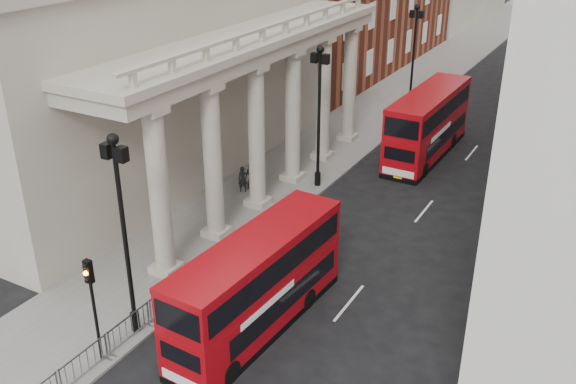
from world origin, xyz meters
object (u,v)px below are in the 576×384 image
object	(u,v)px
pedestrian_b	(255,174)
pedestrian_a	(243,179)
traffic_light	(91,293)
lamp_post_north	(414,52)
bus_near	(258,282)
lamp_post_mid	(319,108)
lamp_post_south	(123,224)
pedestrian_c	(252,175)
bus_far	(428,123)

from	to	relation	value
pedestrian_b	pedestrian_a	bearing A→B (deg)	79.37
traffic_light	pedestrian_b	world-z (taller)	traffic_light
lamp_post_north	pedestrian_b	size ratio (longest dim) A/B	4.89
traffic_light	bus_near	world-z (taller)	traffic_light
pedestrian_a	lamp_post_mid	bearing A→B (deg)	6.03
traffic_light	pedestrian_b	size ratio (longest dim) A/B	2.53
lamp_post_mid	bus_near	distance (m)	14.15
lamp_post_south	bus_near	distance (m)	5.65
lamp_post_north	pedestrian_a	world-z (taller)	lamp_post_north
lamp_post_south	lamp_post_north	xyz separation A→B (m)	(0.00, 32.00, 0.00)
lamp_post_mid	pedestrian_c	world-z (taller)	lamp_post_mid
bus_far	pedestrian_c	world-z (taller)	bus_far
lamp_post_north	bus_far	bearing A→B (deg)	-63.47
pedestrian_a	bus_far	bearing A→B (deg)	21.19
bus_near	pedestrian_a	size ratio (longest dim) A/B	6.19
traffic_light	pedestrian_a	bearing A→B (deg)	102.97
bus_near	pedestrian_b	world-z (taller)	bus_near
traffic_light	bus_near	xyz separation A→B (m)	(3.96, 4.76, -1.01)
lamp_post_mid	traffic_light	bearing A→B (deg)	-89.68
bus_far	pedestrian_c	distance (m)	12.61
pedestrian_a	pedestrian_b	distance (m)	0.91
bus_near	pedestrian_a	xyz separation A→B (m)	(-7.44, 10.34, -1.22)
bus_far	pedestrian_a	xyz separation A→B (m)	(-7.36, -10.94, -1.41)
lamp_post_mid	traffic_light	xyz separation A→B (m)	(0.10, -18.02, -1.80)
lamp_post_north	bus_far	size ratio (longest dim) A/B	0.82
pedestrian_a	pedestrian_c	distance (m)	0.67
lamp_post_north	pedestrian_b	bearing A→B (deg)	-99.65
bus_near	pedestrian_c	world-z (taller)	bus_near
lamp_post_south	lamp_post_mid	world-z (taller)	same
pedestrian_a	traffic_light	bearing A→B (deg)	-111.88
lamp_post_south	bus_far	world-z (taller)	lamp_post_south
pedestrian_c	lamp_post_south	bearing A→B (deg)	-88.60
pedestrian_b	pedestrian_c	bearing A→B (deg)	76.74
lamp_post_south	pedestrian_c	size ratio (longest dim) A/B	5.05
bus_near	pedestrian_c	size ratio (longest dim) A/B	5.71
lamp_post_south	bus_far	bearing A→B (deg)	80.57
lamp_post_south	traffic_light	bearing A→B (deg)	-87.16
bus_near	bus_far	size ratio (longest dim) A/B	0.93
traffic_light	bus_near	bearing A→B (deg)	50.19
lamp_post_south	lamp_post_mid	xyz separation A→B (m)	(0.00, 16.00, 0.00)
lamp_post_mid	lamp_post_north	bearing A→B (deg)	90.00
pedestrian_b	traffic_light	bearing A→B (deg)	110.27
traffic_light	pedestrian_c	world-z (taller)	traffic_light
traffic_light	bus_near	distance (m)	6.27
lamp_post_south	lamp_post_mid	size ratio (longest dim) A/B	1.00
lamp_post_mid	pedestrian_a	distance (m)	6.02
lamp_post_south	pedestrian_c	xyz separation A→B (m)	(-3.16, 13.71, -3.97)
lamp_post_south	traffic_light	size ratio (longest dim) A/B	1.93
traffic_light	bus_far	distance (m)	26.33
lamp_post_mid	pedestrian_c	bearing A→B (deg)	-144.11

